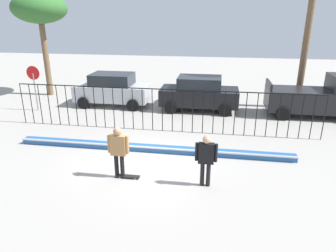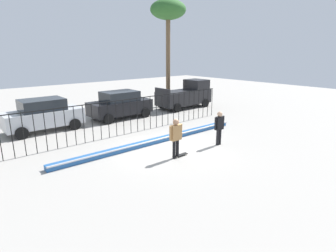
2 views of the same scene
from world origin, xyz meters
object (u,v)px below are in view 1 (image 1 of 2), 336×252
at_px(stop_sign, 34,82).
at_px(skateboarder, 118,148).
at_px(skateboard, 128,176).
at_px(parked_car_silver, 113,89).
at_px(parked_car_black, 199,93).
at_px(pickup_truck, 318,97).
at_px(camera_operator, 206,156).
at_px(palm_tree_short, 40,10).

bearing_deg(stop_sign, skateboarder, -43.65).
distance_m(skateboard, parked_car_silver, 8.95).
height_order(parked_car_black, pickup_truck, pickup_truck).
height_order(camera_operator, parked_car_silver, parked_car_silver).
bearing_deg(pickup_truck, stop_sign, -174.83).
bearing_deg(pickup_truck, skateboard, -135.09).
xyz_separation_m(camera_operator, parked_car_black, (-0.76, 8.20, -0.06)).
xyz_separation_m(parked_car_silver, palm_tree_short, (-5.03, 1.77, 4.42)).
xyz_separation_m(parked_car_black, stop_sign, (-8.99, -1.53, 0.64)).
bearing_deg(skateboarder, palm_tree_short, 116.66).
relative_size(skateboard, palm_tree_short, 0.12).
bearing_deg(parked_car_black, parked_car_silver, 177.99).
bearing_deg(skateboard, pickup_truck, 44.70).
bearing_deg(stop_sign, pickup_truck, 5.11).
height_order(parked_car_silver, pickup_truck, pickup_truck).
bearing_deg(skateboard, parked_car_black, 77.38).
relative_size(camera_operator, parked_car_silver, 0.40).
height_order(skateboard, stop_sign, stop_sign).
distance_m(camera_operator, parked_car_black, 8.23).
distance_m(parked_car_silver, palm_tree_short, 6.92).
bearing_deg(skateboarder, camera_operator, -13.50).
bearing_deg(parked_car_black, camera_operator, -85.05).
bearing_deg(parked_car_silver, pickup_truck, -0.03).
bearing_deg(parked_car_silver, skateboard, -66.68).
bearing_deg(camera_operator, parked_car_black, -57.12).
bearing_deg(parked_car_silver, stop_sign, -155.16).
height_order(camera_operator, pickup_truck, pickup_truck).
bearing_deg(pickup_truck, palm_tree_short, 172.78).
height_order(skateboarder, camera_operator, skateboarder).
xyz_separation_m(skateboard, stop_sign, (-7.19, 6.60, 1.56)).
height_order(skateboarder, stop_sign, stop_sign).
distance_m(skateboarder, parked_car_silver, 8.81).
xyz_separation_m(parked_car_silver, pickup_truck, (11.29, -0.32, 0.06)).
bearing_deg(skateboard, parked_car_silver, 111.59).
xyz_separation_m(pickup_truck, palm_tree_short, (-16.32, 2.08, 4.35)).
bearing_deg(pickup_truck, camera_operator, -124.05).
height_order(skateboard, camera_operator, camera_operator).
relative_size(pickup_truck, stop_sign, 1.88).
xyz_separation_m(stop_sign, palm_tree_short, (-1.13, 3.44, 3.78)).
distance_m(pickup_truck, stop_sign, 15.26).
relative_size(parked_car_silver, parked_car_black, 1.00).
bearing_deg(camera_operator, palm_tree_short, -15.33).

